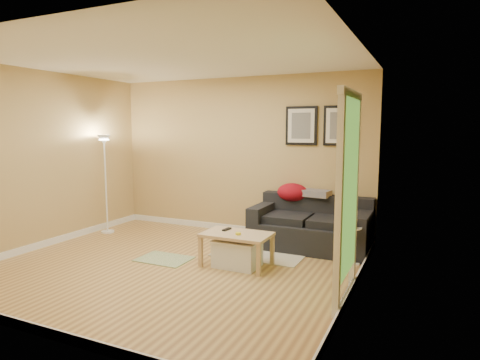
{
  "coord_description": "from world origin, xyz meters",
  "views": [
    {
      "loc": [
        2.94,
        -4.31,
        1.76
      ],
      "look_at": [
        0.55,
        0.85,
        1.05
      ],
      "focal_mm": 30.99,
      "sensor_mm": 36.0,
      "label": 1
    }
  ],
  "objects": [
    {
      "name": "framed_print_left",
      "position": [
        1.08,
        1.98,
        1.8
      ],
      "size": [
        0.5,
        0.04,
        0.6
      ],
      "primitive_type": null,
      "color": "black",
      "rests_on": "wall_back"
    },
    {
      "name": "framed_print_right",
      "position": [
        1.68,
        1.98,
        1.8
      ],
      "size": [
        0.5,
        0.04,
        0.6
      ],
      "primitive_type": null,
      "color": "black",
      "rests_on": "wall_back"
    },
    {
      "name": "floor",
      "position": [
        0.0,
        0.0,
        0.0
      ],
      "size": [
        4.5,
        4.5,
        0.0
      ],
      "primitive_type": "plane",
      "color": "tan",
      "rests_on": "ground"
    },
    {
      "name": "doorway",
      "position": [
        2.2,
        -0.15,
        1.02
      ],
      "size": [
        0.12,
        1.01,
        2.13
      ],
      "primitive_type": null,
      "color": "white",
      "rests_on": "ground"
    },
    {
      "name": "baseboard_right",
      "position": [
        2.24,
        0.0,
        0.05
      ],
      "size": [
        0.02,
        4.0,
        0.1
      ],
      "primitive_type": "cube",
      "color": "white",
      "rests_on": "ground"
    },
    {
      "name": "plaid_throw",
      "position": [
        1.38,
        1.82,
        0.78
      ],
      "size": [
        0.45,
        0.32,
        0.1
      ],
      "primitive_type": null,
      "rotation": [
        0.0,
        0.0,
        -0.14
      ],
      "color": "tan",
      "rests_on": "sofa"
    },
    {
      "name": "red_throw",
      "position": [
        1.0,
        1.82,
        0.77
      ],
      "size": [
        0.48,
        0.36,
        0.28
      ],
      "primitive_type": null,
      "color": "maroon",
      "rests_on": "sofa"
    },
    {
      "name": "baseboard_front",
      "position": [
        0.0,
        -1.99,
        0.05
      ],
      "size": [
        4.5,
        0.02,
        0.1
      ],
      "primitive_type": "cube",
      "color": "white",
      "rests_on": "ground"
    },
    {
      "name": "storage_bin",
      "position": [
        0.75,
        0.34,
        0.18
      ],
      "size": [
        0.58,
        0.42,
        0.35
      ],
      "primitive_type": null,
      "color": "white",
      "rests_on": "ground"
    },
    {
      "name": "coffee_table",
      "position": [
        0.73,
        0.35,
        0.22
      ],
      "size": [
        0.98,
        0.75,
        0.43
      ],
      "primitive_type": null,
      "rotation": [
        0.0,
        0.0,
        0.29
      ],
      "color": "tan",
      "rests_on": "ground"
    },
    {
      "name": "baseboard_back",
      "position": [
        0.0,
        1.99,
        0.05
      ],
      "size": [
        4.5,
        0.02,
        0.1
      ],
      "primitive_type": "cube",
      "color": "white",
      "rests_on": "ground"
    },
    {
      "name": "wall_left",
      "position": [
        -2.25,
        0.0,
        1.3
      ],
      "size": [
        0.0,
        4.0,
        4.0
      ],
      "primitive_type": "plane",
      "rotation": [
        1.57,
        0.0,
        1.57
      ],
      "color": "tan",
      "rests_on": "ground"
    },
    {
      "name": "remote_control",
      "position": [
        0.55,
        0.44,
        0.44
      ],
      "size": [
        0.07,
        0.16,
        0.02
      ],
      "primitive_type": "cube",
      "rotation": [
        0.0,
        0.0,
        -0.11
      ],
      "color": "black",
      "rests_on": "coffee_table"
    },
    {
      "name": "floor_lamp",
      "position": [
        -2.0,
        0.99,
        0.79
      ],
      "size": [
        0.22,
        0.22,
        1.66
      ],
      "primitive_type": null,
      "color": "white",
      "rests_on": "ground"
    },
    {
      "name": "wall_front",
      "position": [
        0.0,
        -2.0,
        1.3
      ],
      "size": [
        4.5,
        0.0,
        4.5
      ],
      "primitive_type": "plane",
      "rotation": [
        -1.57,
        0.0,
        0.0
      ],
      "color": "tan",
      "rests_on": "ground"
    },
    {
      "name": "green_runner",
      "position": [
        -0.27,
        0.18,
        0.01
      ],
      "size": [
        0.7,
        0.5,
        0.01
      ],
      "primitive_type": "cube",
      "color": "#668C4C",
      "rests_on": "ground"
    },
    {
      "name": "tape_roll",
      "position": [
        0.79,
        0.28,
        0.45
      ],
      "size": [
        0.07,
        0.07,
        0.03
      ],
      "primitive_type": "cylinder",
      "color": "yellow",
      "rests_on": "coffee_table"
    },
    {
      "name": "area_rug",
      "position": [
        0.81,
        0.99,
        0.01
      ],
      "size": [
        1.25,
        0.85,
        0.01
      ],
      "primitive_type": "cube",
      "color": "beige",
      "rests_on": "ground"
    },
    {
      "name": "book_stack",
      "position": [
        2.0,
        1.06,
        0.53
      ],
      "size": [
        0.2,
        0.26,
        0.08
      ],
      "primitive_type": null,
      "rotation": [
        0.0,
        0.0,
        -0.03
      ],
      "color": "#2E458B",
      "rests_on": "side_table"
    },
    {
      "name": "sofa",
      "position": [
        1.38,
        1.53,
        0.38
      ],
      "size": [
        1.7,
        0.9,
        0.75
      ],
      "primitive_type": null,
      "color": "black",
      "rests_on": "ground"
    },
    {
      "name": "side_table",
      "position": [
        2.02,
        1.05,
        0.25
      ],
      "size": [
        0.32,
        0.32,
        0.49
      ],
      "primitive_type": null,
      "color": "white",
      "rests_on": "ground"
    },
    {
      "name": "wall_right",
      "position": [
        2.25,
        0.0,
        1.3
      ],
      "size": [
        0.0,
        4.0,
        4.0
      ],
      "primitive_type": "plane",
      "rotation": [
        1.57,
        0.0,
        -1.57
      ],
      "color": "tan",
      "rests_on": "ground"
    },
    {
      "name": "wall_back",
      "position": [
        0.0,
        2.0,
        1.3
      ],
      "size": [
        4.5,
        0.0,
        4.5
      ],
      "primitive_type": "plane",
      "rotation": [
        1.57,
        0.0,
        0.0
      ],
      "color": "tan",
      "rests_on": "ground"
    },
    {
      "name": "ceiling",
      "position": [
        0.0,
        0.0,
        2.6
      ],
      "size": [
        4.5,
        4.5,
        0.0
      ],
      "primitive_type": "plane",
      "rotation": [
        3.14,
        0.0,
        0.0
      ],
      "color": "white",
      "rests_on": "wall_back"
    },
    {
      "name": "baseboard_left",
      "position": [
        -2.24,
        0.0,
        0.05
      ],
      "size": [
        0.02,
        4.0,
        0.1
      ],
      "primitive_type": "cube",
      "color": "white",
      "rests_on": "ground"
    }
  ]
}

